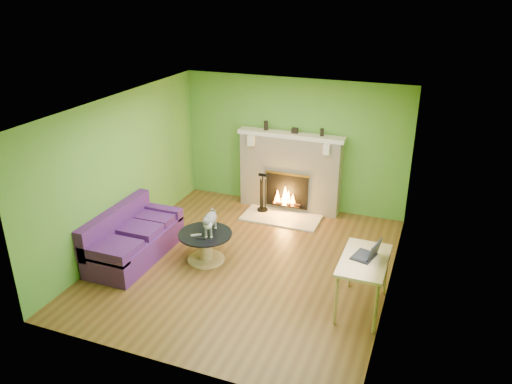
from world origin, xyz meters
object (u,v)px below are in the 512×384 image
sofa (132,239)px  cat (210,222)px  coffee_table (206,245)px  desk (364,265)px

sofa → cat: (1.28, 0.36, 0.38)m
cat → coffee_table: bearing=-161.3°
sofa → coffee_table: size_ratio=2.08×
sofa → coffee_table: (1.20, 0.31, -0.03)m
sofa → desk: sofa is taller
sofa → cat: 1.38m
sofa → desk: (3.81, -0.09, 0.38)m
coffee_table → desk: bearing=-8.7°
sofa → coffee_table: sofa is taller
coffee_table → cat: size_ratio=1.34×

